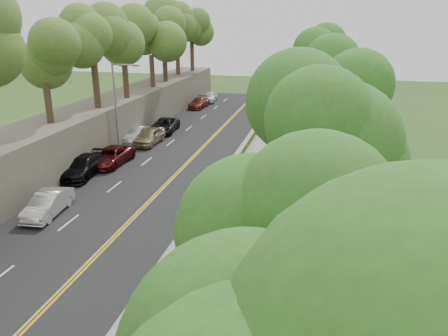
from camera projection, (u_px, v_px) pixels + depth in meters
The scene contains 25 objects.
ground at pixel (183, 236), 24.57m from camera, with size 140.00×140.00×0.00m, color #33511E.
road at pixel (178, 153), 39.52m from camera, with size 11.20×66.00×0.04m, color black.
sidewalk at pixel (265, 159), 37.82m from camera, with size 4.20×66.00×0.05m, color gray.
jersey_barrier at pixel (239, 154), 38.22m from camera, with size 0.42×66.00×0.60m, color #A4C016.
rock_embankment at pixel (95, 127), 40.60m from camera, with size 5.00×66.00×4.00m, color #595147.
chainlink_fence at pixel (290, 150), 37.05m from camera, with size 0.04×66.00×2.00m, color slate.
trees_embankment at pixel (90, 31), 37.71m from camera, with size 6.40×66.00×13.00m, color #577A2D, non-canonical shape.
trees_fenceside at pixel (324, 79), 34.58m from camera, with size 7.00×66.00×14.00m, color #397725, non-canonical shape.
streetlight at pixel (118, 102), 38.17m from camera, with size 2.52×0.22×8.00m.
signpost at pixel (183, 231), 20.93m from camera, with size 0.62×0.09×3.10m.
construction_barrel at pixel (292, 129), 45.75m from camera, with size 0.58×0.58×0.95m, color #E84416.
concrete_block at pixel (247, 218), 25.85m from camera, with size 1.13×0.85×0.75m, color gray.
car_1 at pixel (48, 204), 26.92m from camera, with size 1.51×4.34×1.43m, color silver.
car_2 at pixel (111, 156), 36.15m from camera, with size 2.36×5.13×1.42m, color #4D1113.
car_3 at pixel (82, 166), 33.53m from camera, with size 2.14×5.26×1.53m, color black.
car_4 at pixel (149, 136), 41.96m from camera, with size 1.86×4.63×1.58m, color tan.
car_5 at pixel (136, 134), 42.76m from camera, with size 1.57×4.50×1.48m, color #9C9EA2.
car_6 at pixel (164, 125), 46.41m from camera, with size 2.37×5.15×1.43m, color black.
car_7 at pixel (199, 103), 58.91m from camera, with size 1.87×4.61×1.34m, color maroon.
car_8 at pixel (210, 97), 63.06m from camera, with size 1.71×4.25×1.45m, color white.
painter_0 at pixel (212, 215), 24.86m from camera, with size 0.92×0.60×1.88m, color gold.
painter_1 at pixel (217, 207), 25.94m from camera, with size 0.67×0.44×1.83m, color silver.
painter_2 at pixel (219, 205), 26.45m from camera, with size 0.80×0.62×1.64m, color black.
painter_3 at pixel (245, 163), 34.25m from camera, with size 0.98×0.56×1.52m, color brown.
person_far at pixel (293, 126), 45.17m from camera, with size 1.08×0.45×1.85m, color black.
Camera 1 is at (7.20, -20.87, 11.68)m, focal length 35.00 mm.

